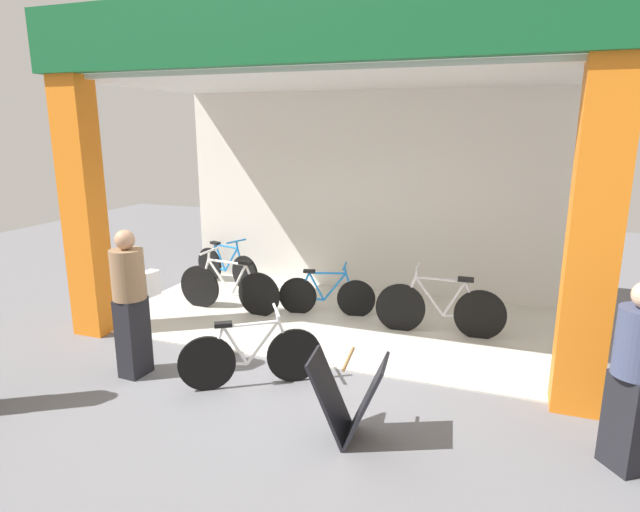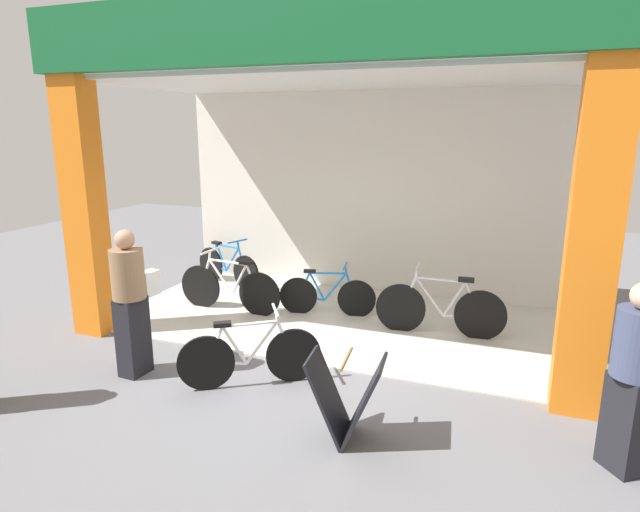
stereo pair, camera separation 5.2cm
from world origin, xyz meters
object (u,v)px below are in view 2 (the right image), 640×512
Objects in this scene: sandwich_board_sign at (346,399)px; pedestrian_0 at (131,300)px; bicycle_inside_3 at (230,288)px; bicycle_parked_0 at (250,356)px; pedestrian_2 at (635,377)px; bicycle_inside_1 at (327,295)px; bicycle_inside_2 at (228,266)px; bicycle_inside_0 at (440,309)px.

pedestrian_0 reaches higher than sandwich_board_sign.
bicycle_parked_0 is at bearing -55.18° from bicycle_inside_3.
bicycle_inside_1 is at bearing 143.41° from pedestrian_2.
sandwich_board_sign is (1.29, -0.62, 0.06)m from bicycle_parked_0.
bicycle_inside_2 is 3.90m from bicycle_parked_0.
bicycle_parked_0 is (-1.74, -2.17, -0.04)m from bicycle_inside_0.
bicycle_inside_1 is at bearing 89.07° from bicycle_parked_0.
pedestrian_2 reaches higher than bicycle_inside_1.
bicycle_inside_2 is 0.88× the size of pedestrian_0.
sandwich_board_sign is (2.70, -2.65, 0.02)m from bicycle_inside_3.
bicycle_parked_0 is at bearing -90.93° from bicycle_inside_1.
sandwich_board_sign is at bearing -44.41° from bicycle_inside_3.
pedestrian_2 reaches higher than sandwich_board_sign.
sandwich_board_sign is at bearing -67.30° from bicycle_inside_1.
pedestrian_0 is (-1.37, -0.19, 0.54)m from bicycle_parked_0.
pedestrian_0 is (0.77, -3.44, 0.54)m from bicycle_inside_2.
bicycle_inside_1 is at bearing -21.75° from bicycle_inside_2.
bicycle_inside_2 is at bearing 158.25° from bicycle_inside_1.
bicycle_parked_0 is at bearing 175.97° from pedestrian_2.
bicycle_parked_0 reaches higher than bicycle_inside_1.
pedestrian_0 is 1.04× the size of pedestrian_2.
pedestrian_0 reaches higher than bicycle_inside_2.
pedestrian_2 reaches higher than bicycle_inside_3.
bicycle_inside_0 reaches higher than bicycle_inside_2.
bicycle_inside_2 is 0.92× the size of pedestrian_2.
pedestrian_2 is at bearing 9.11° from sandwich_board_sign.
bicycle_inside_1 is 1.49m from bicycle_inside_3.
bicycle_inside_2 is 6.74m from pedestrian_2.
bicycle_inside_2 is (-2.19, 0.87, 0.03)m from bicycle_inside_1.
pedestrian_0 reaches higher than bicycle_inside_1.
bicycle_parked_0 is (-0.04, -2.38, 0.03)m from bicycle_inside_1.
sandwich_board_sign is at bearing -25.60° from bicycle_parked_0.
bicycle_inside_3 is 1.06× the size of pedestrian_2.
bicycle_inside_2 reaches higher than sandwich_board_sign.
bicycle_inside_2 is at bearing 148.56° from pedestrian_2.
pedestrian_0 is at bearing -142.86° from bicycle_inside_0.
bicycle_inside_1 is 3.25m from sandwich_board_sign.
pedestrian_2 is at bearing -31.44° from bicycle_inside_2.
bicycle_parked_0 is at bearing -128.65° from bicycle_inside_0.
bicycle_parked_0 reaches higher than sandwich_board_sign.
bicycle_inside_1 is 0.96× the size of bicycle_inside_2.
bicycle_inside_3 is at bearing 90.94° from pedestrian_0.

